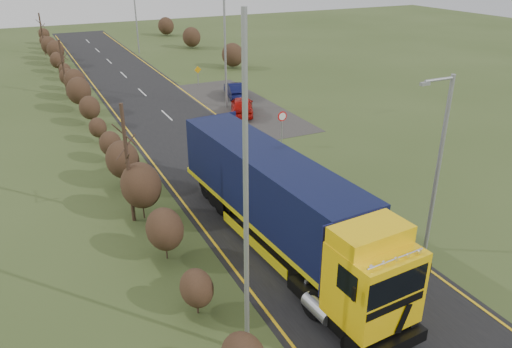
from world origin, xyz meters
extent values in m
plane|color=#36471E|center=(0.00, 0.00, 0.00)|extent=(160.00, 160.00, 0.00)
cube|color=black|center=(0.00, 10.00, 0.01)|extent=(8.00, 120.00, 0.02)
cube|color=#322F2C|center=(6.50, 20.00, 0.01)|extent=(6.00, 18.00, 0.02)
cube|color=gold|center=(-3.70, 10.00, 0.03)|extent=(0.12, 116.00, 0.01)
cube|color=gold|center=(3.70, 10.00, 0.03)|extent=(0.12, 116.00, 0.01)
cube|color=silver|center=(0.00, -4.00, 0.03)|extent=(0.12, 3.00, 0.01)
cube|color=silver|center=(0.00, 4.00, 0.03)|extent=(0.12, 3.00, 0.01)
cube|color=silver|center=(0.00, 12.00, 0.03)|extent=(0.12, 3.00, 0.01)
cube|color=silver|center=(0.00, 20.00, 0.03)|extent=(0.12, 3.00, 0.01)
cube|color=silver|center=(0.00, 28.00, 0.03)|extent=(0.12, 3.00, 0.01)
cube|color=silver|center=(0.00, 36.00, 0.03)|extent=(0.12, 3.00, 0.01)
cube|color=silver|center=(0.00, 44.00, 0.03)|extent=(0.12, 3.00, 0.01)
cube|color=silver|center=(0.00, 52.00, 0.03)|extent=(0.12, 3.00, 0.01)
cube|color=silver|center=(0.00, 60.00, 0.03)|extent=(0.12, 3.00, 0.01)
ellipsoid|color=#332316|center=(-6.02, -4.00, 1.14)|extent=(1.21, 1.57, 1.39)
ellipsoid|color=#332316|center=(-6.00, 0.00, 1.49)|extent=(1.58, 2.06, 1.82)
ellipsoid|color=#332316|center=(-5.98, 4.00, 1.84)|extent=(1.96, 2.55, 2.25)
ellipsoid|color=#332316|center=(-6.03, 8.00, 1.72)|extent=(1.83, 2.38, 2.10)
ellipsoid|color=#332316|center=(-5.95, 12.00, 1.28)|extent=(1.37, 1.78, 1.57)
ellipsoid|color=#332316|center=(-6.06, 16.00, 1.13)|extent=(1.20, 1.56, 1.38)
ellipsoid|color=#332316|center=(-5.92, 20.00, 1.46)|extent=(1.55, 2.02, 1.78)
ellipsoid|color=#332316|center=(-6.09, 24.00, 1.83)|extent=(1.95, 2.53, 2.24)
ellipsoid|color=#332316|center=(-5.90, 28.00, 1.74)|extent=(1.85, 2.41, 2.13)
ellipsoid|color=#332316|center=(-6.12, 32.00, 1.31)|extent=(1.40, 1.81, 1.61)
ellipsoid|color=#332316|center=(-5.87, 36.00, 1.12)|extent=(1.19, 1.55, 1.37)
ellipsoid|color=#332316|center=(-6.14, 40.00, 1.43)|extent=(1.52, 1.97, 1.75)
ellipsoid|color=#332316|center=(-5.84, 44.00, 1.81)|extent=(1.93, 2.51, 2.22)
ellipsoid|color=#332316|center=(-6.17, 48.00, 1.76)|extent=(1.88, 2.44, 2.16)
ellipsoid|color=#332316|center=(-5.82, 52.00, 1.34)|extent=(1.43, 1.85, 1.64)
ellipsoid|color=#332316|center=(-6.19, 56.00, 1.12)|extent=(1.19, 1.55, 1.37)
ellipsoid|color=#332316|center=(-5.80, 60.00, 1.40)|extent=(1.49, 1.93, 1.71)
cylinder|color=#38271C|center=(-6.50, 4.00, 3.03)|extent=(0.18, 0.18, 6.05)
cylinder|color=#38271C|center=(-6.50, 30.00, 2.53)|extent=(0.18, 0.18, 5.06)
cylinder|color=#38271C|center=(-6.50, 52.00, 2.57)|extent=(0.18, 0.18, 5.15)
cube|color=black|center=(-1.21, -6.94, 0.72)|extent=(2.77, 4.87, 0.46)
cube|color=yellow|center=(-1.21, -7.86, 2.41)|extent=(2.71, 2.42, 2.67)
cube|color=black|center=(-1.21, -8.94, 0.56)|extent=(2.57, 0.29, 0.56)
cube|color=black|center=(-1.64, -9.00, 1.59)|extent=(0.62, 0.06, 1.10)
cube|color=black|center=(-0.78, -9.00, 1.59)|extent=(0.62, 0.06, 1.10)
cube|color=black|center=(-1.21, -8.97, 2.98)|extent=(2.41, 0.22, 0.97)
cube|color=black|center=(-1.21, -9.00, 2.26)|extent=(2.36, 0.19, 0.29)
cube|color=yellow|center=(-1.21, -7.51, 4.03)|extent=(2.66, 1.60, 0.57)
cylinder|color=silver|center=(-1.21, -8.74, 3.85)|extent=(2.26, 0.21, 0.06)
cube|color=black|center=(-2.68, -8.74, 3.03)|extent=(0.09, 0.13, 0.46)
cube|color=black|center=(0.26, -8.74, 3.03)|extent=(0.09, 0.13, 0.46)
cylinder|color=gray|center=(-2.39, -6.53, 0.77)|extent=(0.66, 1.37, 0.57)
cylinder|color=gray|center=(-0.03, -6.53, 0.77)|extent=(0.66, 1.37, 0.57)
cube|color=yellow|center=(-1.21, -0.27, 1.26)|extent=(3.42, 13.07, 0.25)
cube|color=black|center=(-1.21, -0.27, 2.80)|extent=(3.38, 12.66, 2.82)
cube|color=#0E123E|center=(-1.21, 6.01, 2.80)|extent=(2.54, 0.23, 2.82)
cube|color=#0E123E|center=(-1.21, -6.55, 2.80)|extent=(2.54, 0.23, 2.82)
cube|color=black|center=(-1.21, 3.63, 0.67)|extent=(2.60, 3.84, 0.36)
cube|color=yellow|center=(-2.46, -1.30, 0.56)|extent=(0.43, 5.63, 0.46)
cube|color=yellow|center=(0.04, -1.30, 0.56)|extent=(0.43, 5.63, 0.46)
cylinder|color=black|center=(-0.13, -8.58, 0.53)|extent=(0.40, 1.09, 1.07)
cylinder|color=black|center=(-2.29, -6.02, 0.53)|extent=(0.40, 1.09, 1.07)
cylinder|color=black|center=(-0.13, -6.02, 0.53)|extent=(0.40, 1.09, 1.07)
cylinder|color=black|center=(-2.29, 2.70, 0.53)|extent=(0.40, 1.09, 1.07)
cylinder|color=black|center=(-0.13, 2.70, 0.53)|extent=(0.40, 1.09, 1.07)
cylinder|color=black|center=(-2.29, 3.73, 0.53)|extent=(0.40, 1.09, 1.07)
cylinder|color=black|center=(-0.13, 3.73, 0.53)|extent=(0.40, 1.09, 1.07)
cylinder|color=black|center=(-2.29, 4.76, 0.53)|extent=(0.40, 1.09, 1.07)
cylinder|color=black|center=(-0.13, 4.76, 0.53)|extent=(0.40, 1.09, 1.07)
imported|color=#A90C08|center=(5.60, 17.47, 0.76)|extent=(3.44, 4.78, 1.51)
imported|color=#090C33|center=(7.29, 22.67, 0.68)|extent=(2.30, 4.35, 1.36)
cylinder|color=gray|center=(4.74, -4.39, 3.99)|extent=(0.18, 0.18, 7.97)
cylinder|color=gray|center=(4.03, -4.39, 7.84)|extent=(1.42, 0.12, 0.12)
cube|color=gray|center=(3.32, -4.39, 7.75)|extent=(0.40, 0.16, 0.12)
cylinder|color=gray|center=(5.34, 20.09, 5.10)|extent=(0.18, 0.18, 10.21)
cylinder|color=gray|center=(4.60, 47.62, 3.93)|extent=(0.18, 0.18, 7.86)
cylinder|color=gray|center=(-5.20, -6.60, 5.56)|extent=(0.16, 0.16, 11.11)
cylinder|color=gray|center=(5.13, 9.89, 1.06)|extent=(0.08, 0.08, 2.13)
cylinder|color=red|center=(5.13, 9.86, 2.13)|extent=(0.68, 0.04, 0.68)
cylinder|color=white|center=(5.13, 9.84, 2.13)|extent=(0.51, 0.02, 0.51)
cylinder|color=gray|center=(5.80, 28.47, 0.71)|extent=(0.08, 0.08, 1.42)
cube|color=#CF8F0B|center=(5.80, 28.42, 1.52)|extent=(0.72, 0.04, 0.72)
camera|label=1|loc=(-10.57, -18.28, 12.39)|focal=35.00mm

